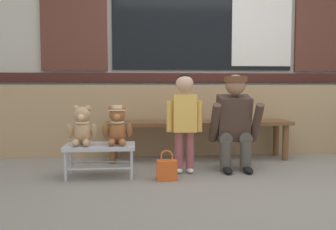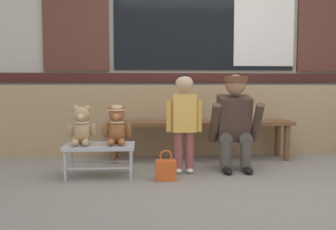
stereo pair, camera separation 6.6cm
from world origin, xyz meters
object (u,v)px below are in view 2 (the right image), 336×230
small_display_bench (100,148)px  child_standing (184,112)px  handbag_on_ground (166,170)px  teddy_bear_with_hat (117,126)px  adult_crouching (235,122)px  wooden_bench_long (199,127)px  teddy_bear_plain (82,127)px

small_display_bench → child_standing: size_ratio=0.67×
handbag_on_ground → child_standing: bearing=54.9°
teddy_bear_with_hat → adult_crouching: bearing=8.6°
wooden_bench_long → adult_crouching: bearing=-64.1°
small_display_bench → child_standing: child_standing is taller
teddy_bear_plain → adult_crouching: size_ratio=0.38×
teddy_bear_plain → small_display_bench: bearing=-0.5°
adult_crouching → handbag_on_ground: adult_crouching is taller
small_display_bench → teddy_bear_with_hat: size_ratio=1.76×
teddy_bear_plain → adult_crouching: (1.47, 0.18, 0.02)m
handbag_on_ground → adult_crouching: bearing=27.1°
wooden_bench_long → teddy_bear_plain: teddy_bear_plain is taller
teddy_bear_with_hat → adult_crouching: size_ratio=0.38×
small_display_bench → adult_crouching: bearing=7.7°
child_standing → adult_crouching: bearing=9.7°
teddy_bear_plain → adult_crouching: bearing=6.8°
teddy_bear_plain → child_standing: child_standing is taller
wooden_bench_long → small_display_bench: wooden_bench_long is taller
adult_crouching → teddy_bear_with_hat: bearing=-171.4°
small_display_bench → teddy_bear_with_hat: (0.16, 0.00, 0.21)m
wooden_bench_long → child_standing: size_ratio=2.19×
teddy_bear_plain → teddy_bear_with_hat: same height
wooden_bench_long → teddy_bear_plain: bearing=-148.8°
small_display_bench → teddy_bear_with_hat: 0.26m
wooden_bench_long → handbag_on_ground: wooden_bench_long is taller
small_display_bench → handbag_on_ground: small_display_bench is taller
child_standing → handbag_on_ground: 0.60m
wooden_bench_long → small_display_bench: size_ratio=3.28×
adult_crouching → child_standing: bearing=-170.3°
wooden_bench_long → child_standing: child_standing is taller
small_display_bench → handbag_on_ground: 0.65m
wooden_bench_long → teddy_bear_with_hat: 1.15m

